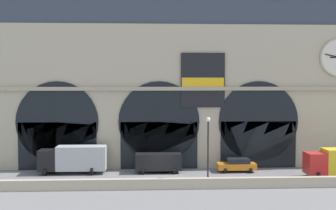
{
  "coord_description": "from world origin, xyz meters",
  "views": [
    {
      "loc": [
        -1.69,
        -47.91,
        10.46
      ],
      "look_at": [
        1.07,
        5.0,
        7.61
      ],
      "focal_mm": 47.83,
      "sensor_mm": 36.0,
      "label": 1
    }
  ],
  "objects": [
    {
      "name": "van_center",
      "position": [
        -0.17,
        2.63,
        1.25
      ],
      "size": [
        5.2,
        2.48,
        2.2
      ],
      "color": "black",
      "rests_on": "ground"
    },
    {
      "name": "ground_plane",
      "position": [
        0.0,
        0.0,
        0.0
      ],
      "size": [
        200.0,
        200.0,
        0.0
      ],
      "primitive_type": "plane",
      "color": "slate"
    },
    {
      "name": "street_lamp_quayside",
      "position": [
        4.54,
        -4.36,
        4.41
      ],
      "size": [
        0.44,
        0.44,
        6.9
      ],
      "color": "black",
      "rests_on": "ground"
    },
    {
      "name": "station_building",
      "position": [
        0.03,
        7.69,
        10.17
      ],
      "size": [
        50.21,
        5.8,
        20.84
      ],
      "color": "#B2A891",
      "rests_on": "ground"
    },
    {
      "name": "car_mideast",
      "position": [
        8.9,
        2.66,
        0.8
      ],
      "size": [
        4.4,
        2.22,
        1.55
      ],
      "color": "orange",
      "rests_on": "ground"
    },
    {
      "name": "box_truck_midwest",
      "position": [
        -9.74,
        2.69,
        1.7
      ],
      "size": [
        7.5,
        2.91,
        3.12
      ],
      "color": "black",
      "rests_on": "ground"
    },
    {
      "name": "quay_parapet_wall",
      "position": [
        0.0,
        -5.16,
        0.52
      ],
      "size": [
        90.0,
        0.7,
        1.04
      ],
      "primitive_type": "cube",
      "color": "#B2A891",
      "rests_on": "ground"
    }
  ]
}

